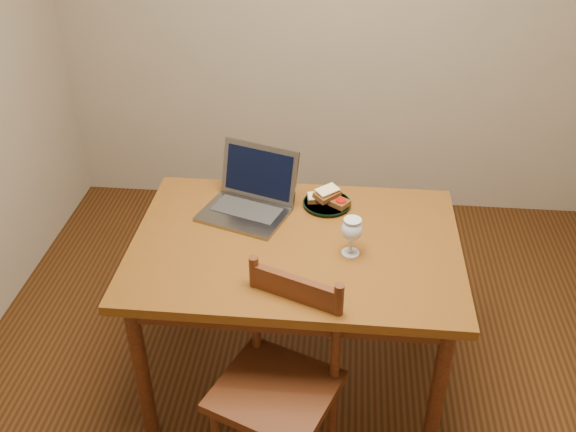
# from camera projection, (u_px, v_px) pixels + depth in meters

# --- Properties ---
(floor) EXTENTS (3.20, 3.20, 0.02)m
(floor) POSITION_uv_depth(u_px,v_px,m) (312.00, 389.00, 2.88)
(floor) COLOR black
(floor) RESTS_ON ground
(table) EXTENTS (1.30, 0.90, 0.74)m
(table) POSITION_uv_depth(u_px,v_px,m) (296.00, 259.00, 2.59)
(table) COLOR #48230C
(table) RESTS_ON floor
(chair) EXTENTS (0.52, 0.51, 0.44)m
(chair) POSITION_uv_depth(u_px,v_px,m) (278.00, 376.00, 2.31)
(chair) COLOR #35170B
(chair) RESTS_ON floor
(plate) EXTENTS (0.21, 0.21, 0.02)m
(plate) POSITION_uv_depth(u_px,v_px,m) (327.00, 204.00, 2.76)
(plate) COLOR black
(plate) RESTS_ON table
(sandwich_cheese) EXTENTS (0.11, 0.07, 0.03)m
(sandwich_cheese) POSITION_uv_depth(u_px,v_px,m) (319.00, 197.00, 2.75)
(sandwich_cheese) COLOR #381E0C
(sandwich_cheese) RESTS_ON plate
(sandwich_tomato) EXTENTS (0.13, 0.12, 0.03)m
(sandwich_tomato) POSITION_uv_depth(u_px,v_px,m) (336.00, 200.00, 2.73)
(sandwich_tomato) COLOR #381E0C
(sandwich_tomato) RESTS_ON plate
(sandwich_top) EXTENTS (0.13, 0.13, 0.04)m
(sandwich_top) POSITION_uv_depth(u_px,v_px,m) (327.00, 193.00, 2.73)
(sandwich_top) COLOR #381E0C
(sandwich_top) RESTS_ON plate
(milk_glass) EXTENTS (0.08, 0.08, 0.16)m
(milk_glass) POSITION_uv_depth(u_px,v_px,m) (352.00, 237.00, 2.43)
(milk_glass) COLOR white
(milk_glass) RESTS_ON table
(laptop) EXTENTS (0.43, 0.41, 0.25)m
(laptop) POSITION_uv_depth(u_px,v_px,m) (251.00, 194.00, 2.71)
(laptop) COLOR slate
(laptop) RESTS_ON table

